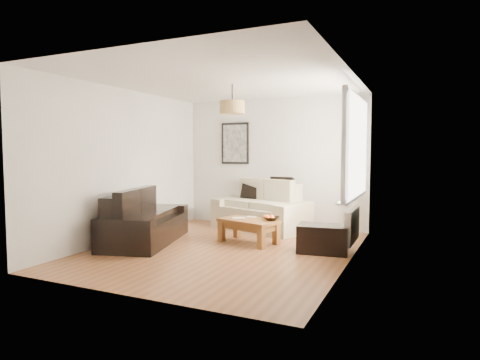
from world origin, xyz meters
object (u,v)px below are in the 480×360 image
at_px(loveseat_cream, 261,206).
at_px(sofa_leather, 145,218).
at_px(coffee_table, 248,231).
at_px(ottoman, 323,239).

bearing_deg(loveseat_cream, sofa_leather, -108.16).
height_order(loveseat_cream, sofa_leather, loveseat_cream).
distance_m(loveseat_cream, coffee_table, 1.26).
bearing_deg(coffee_table, sofa_leather, -157.28).
relative_size(loveseat_cream, sofa_leather, 0.96).
height_order(sofa_leather, coffee_table, sofa_leather).
relative_size(sofa_leather, coffee_table, 1.94).
xyz_separation_m(loveseat_cream, coffee_table, (0.25, -1.21, -0.25)).
bearing_deg(ottoman, loveseat_cream, 138.94).
distance_m(loveseat_cream, ottoman, 2.05).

